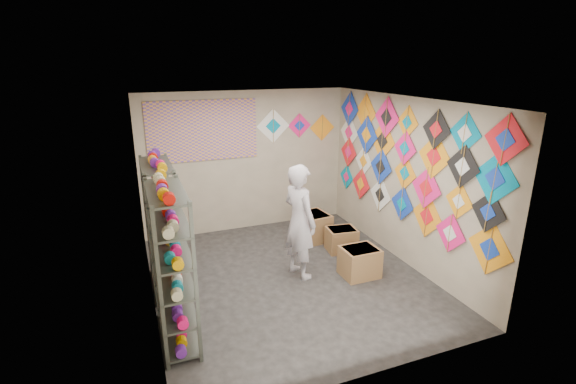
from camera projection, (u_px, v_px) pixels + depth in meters
name	position (u px, v px, depth m)	size (l,w,h in m)	color
ground	(289.00, 278.00, 6.46)	(4.50, 4.50, 0.00)	black
room_walls	(289.00, 176.00, 5.96)	(4.50, 4.50, 4.50)	#B6A68B
shelf_rack_front	(173.00, 267.00, 4.80)	(0.40, 1.10, 1.90)	#4C5147
shelf_rack_back	(162.00, 227.00, 5.95)	(0.40, 1.10, 1.90)	#4C5147
string_spools	(166.00, 238.00, 5.35)	(0.12, 2.36, 0.12)	#FF0C66
kite_wall_display	(403.00, 162.00, 6.67)	(0.06, 4.36, 2.06)	orange
back_wall_kites	(294.00, 126.00, 8.19)	(1.65, 0.02, 0.69)	white
poster	(203.00, 131.00, 7.56)	(2.00, 0.01, 1.10)	#6A499F
shopkeeper	(300.00, 221.00, 6.31)	(0.59, 0.74, 1.78)	beige
carton_a	(360.00, 262.00, 6.48)	(0.55, 0.46, 0.46)	olive
carton_b	(341.00, 239.00, 7.35)	(0.50, 0.41, 0.41)	olive
carton_c	(313.00, 227.00, 7.78)	(0.53, 0.58, 0.51)	olive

